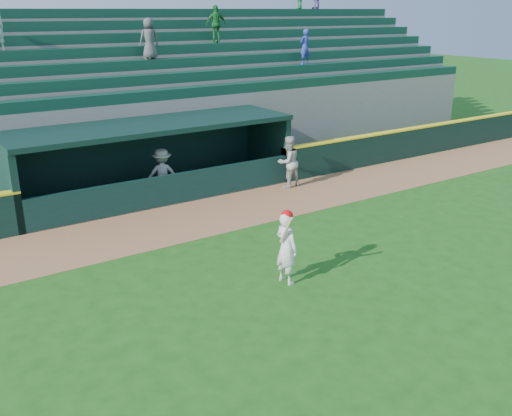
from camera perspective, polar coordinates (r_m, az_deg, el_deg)
name	(u,v)px	position (r m, az deg, el deg)	size (l,w,h in m)	color
ground	(294,280)	(13.38, 3.84, -7.15)	(120.00, 120.00, 0.00)	#1A4E13
warning_track	(195,219)	(17.19, -6.13, -1.07)	(40.00, 3.00, 0.01)	#95623B
field_wall_right	(428,140)	(25.88, 16.79, 6.51)	(15.50, 0.30, 1.20)	black
wall_stripe_right	(429,126)	(25.76, 16.93, 7.88)	(15.50, 0.32, 0.06)	yellow
dugout_player_front	(288,162)	(19.99, 3.26, 4.64)	(0.88, 0.69, 1.82)	#A9A9A4
dugout_player_inside	(162,174)	(18.91, -9.34, 3.36)	(1.10, 0.63, 1.70)	#9F9F9A
dugout	(150,154)	(19.49, -10.57, 5.32)	(9.40, 2.80, 2.46)	slate
stands	(100,105)	(23.47, -15.37, 9.90)	(34.50, 6.28, 7.55)	slate
batter_at_plate	(286,247)	(12.89, 3.06, -3.87)	(0.49, 0.81, 1.77)	silver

